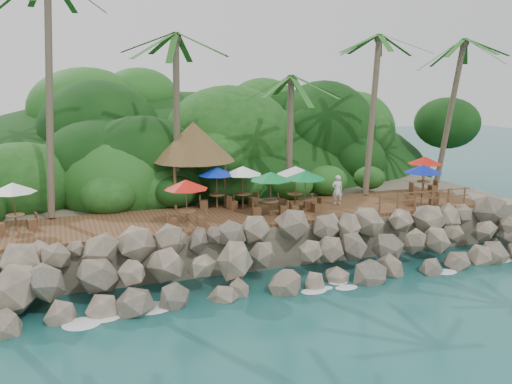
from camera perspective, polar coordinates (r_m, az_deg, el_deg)
name	(u,v)px	position (r m, az deg, el deg)	size (l,w,h in m)	color
ground	(302,293)	(24.86, 4.78, -10.39)	(140.00, 140.00, 0.00)	#19514F
land_base	(208,197)	(39.03, -4.99, -0.55)	(32.00, 25.20, 2.10)	gray
jungle_hill	(185,191)	(46.38, -7.36, 0.06)	(44.80, 28.00, 15.40)	#143811
seawall	(285,255)	(26.18, 2.99, -6.52)	(29.00, 4.00, 2.30)	gray
terrace	(256,214)	(29.46, 0.00, -2.28)	(26.00, 5.00, 0.20)	brown
jungle_foliage	(212,215)	(38.33, -4.57, -2.38)	(44.00, 16.00, 12.00)	#143811
foam_line	(299,290)	(25.10, 4.49, -10.09)	(25.20, 0.80, 0.06)	white
palms	(231,28)	(31.23, -2.57, 16.53)	(35.68, 7.23, 13.50)	brown
palapa	(193,142)	(31.47, -6.48, 5.19)	(4.74, 4.74, 4.60)	brown
dining_clusters	(272,176)	(29.28, 1.68, 1.65)	(25.29, 5.33, 2.30)	brown
railing	(424,198)	(31.44, 16.92, -0.58)	(6.10, 0.10, 1.00)	brown
waiter	(337,190)	(31.21, 8.39, 0.18)	(0.62, 0.41, 1.70)	silver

